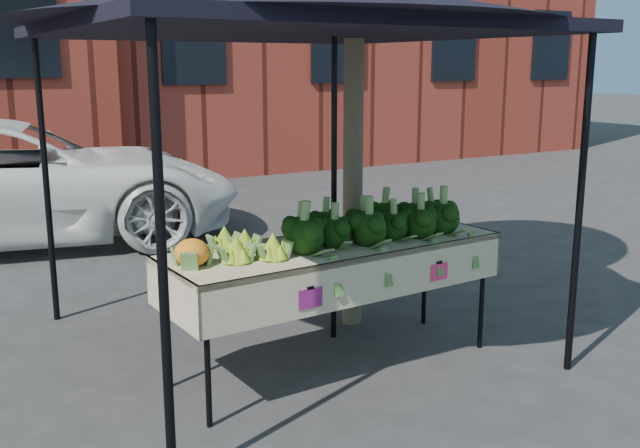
{
  "coord_description": "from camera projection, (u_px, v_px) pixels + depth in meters",
  "views": [
    {
      "loc": [
        -2.31,
        -4.1,
        2.1
      ],
      "look_at": [
        0.24,
        0.23,
        1.0
      ],
      "focal_mm": 40.87,
      "sensor_mm": 36.0,
      "label": 1
    }
  ],
  "objects": [
    {
      "name": "broccoli_heap",
      "position": [
        372.0,
        217.0,
        5.14
      ],
      "size": [
        1.5,
        0.6,
        0.3
      ],
      "primitive_type": "ellipsoid",
      "color": "black",
      "rests_on": "table"
    },
    {
      "name": "romanesco_cluster",
      "position": [
        244.0,
        238.0,
        4.67
      ],
      "size": [
        0.46,
        0.6,
        0.23
      ],
      "primitive_type": "ellipsoid",
      "color": "#9DB224",
      "rests_on": "table"
    },
    {
      "name": "canopy",
      "position": [
        288.0,
        166.0,
        5.35
      ],
      "size": [
        3.16,
        3.16,
        2.74
      ],
      "primitive_type": null,
      "color": "black",
      "rests_on": "ground"
    },
    {
      "name": "cauliflower_pair",
      "position": [
        192.0,
        250.0,
        4.41
      ],
      "size": [
        0.23,
        0.23,
        0.21
      ],
      "primitive_type": "ellipsoid",
      "color": "orange",
      "rests_on": "table"
    },
    {
      "name": "table",
      "position": [
        335.0,
        306.0,
        5.09
      ],
      "size": [
        2.44,
        0.92,
        0.9
      ],
      "color": "#B7A88F",
      "rests_on": "ground"
    },
    {
      "name": "ground",
      "position": [
        307.0,
        375.0,
        5.04
      ],
      "size": [
        90.0,
        90.0,
        0.0
      ],
      "primitive_type": "plane",
      "color": "#2A2A2D"
    },
    {
      "name": "street_tree",
      "position": [
        354.0,
        40.0,
        5.58
      ],
      "size": [
        2.32,
        2.32,
        4.58
      ],
      "primitive_type": null,
      "color": "#1E4C14",
      "rests_on": "ground"
    }
  ]
}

